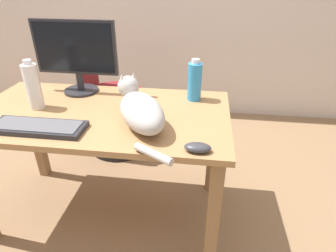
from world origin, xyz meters
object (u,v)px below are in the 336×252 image
office_chair (110,105)px  water_bottle (33,86)px  cat (140,109)px  keyboard (37,127)px  monitor (76,54)px  computer_mouse (198,147)px  spray_bottle (195,81)px

office_chair → water_bottle: size_ratio=3.55×
cat → water_bottle: 0.60m
keyboard → monitor: bearing=88.3°
water_bottle → office_chair: bearing=80.2°
computer_mouse → monitor: bearing=142.6°
keyboard → water_bottle: size_ratio=1.70×
computer_mouse → water_bottle: size_ratio=0.43×
water_bottle → cat: bearing=-11.2°
cat → computer_mouse: 0.34m
monitor → cat: monitor is taller
water_bottle → spray_bottle: 0.85m
office_chair → water_bottle: (-0.13, -0.73, 0.43)m
monitor → spray_bottle: monitor is taller
water_bottle → computer_mouse: bearing=-19.7°
office_chair → keyboard: bearing=-90.0°
water_bottle → spray_bottle: size_ratio=1.12×
keyboard → spray_bottle: spray_bottle is taller
office_chair → water_bottle: water_bottle is taller
computer_mouse → keyboard: bearing=173.8°
office_chair → cat: 1.04m
computer_mouse → spray_bottle: size_ratio=0.48×
water_bottle → keyboard: bearing=-61.1°
monitor → water_bottle: (-0.14, -0.24, -0.11)m
keyboard → cat: size_ratio=0.81×
cat → spray_bottle: bearing=55.2°
office_chair → keyboard: (-0.00, -0.96, 0.32)m
water_bottle → spray_bottle: bearing=14.9°
water_bottle → monitor: bearing=60.0°
monitor → computer_mouse: bearing=-37.4°
computer_mouse → office_chair: bearing=125.4°
keyboard → spray_bottle: size_ratio=1.90×
monitor → spray_bottle: 0.69m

